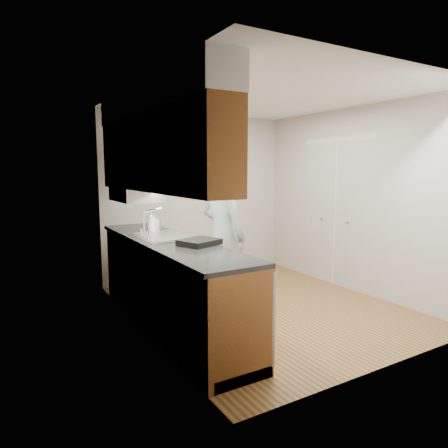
# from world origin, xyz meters

# --- Properties ---
(floor) EXTENTS (3.50, 3.50, 0.00)m
(floor) POSITION_xyz_m (0.00, 0.00, 0.00)
(floor) COLOR olive
(floor) RESTS_ON ground
(ceiling) EXTENTS (3.50, 3.50, 0.00)m
(ceiling) POSITION_xyz_m (0.00, 0.00, 2.50)
(ceiling) COLOR white
(ceiling) RESTS_ON wall_left
(wall_left) EXTENTS (0.02, 3.50, 2.50)m
(wall_left) POSITION_xyz_m (-1.50, 0.00, 1.25)
(wall_left) COLOR beige
(wall_left) RESTS_ON floor
(wall_right) EXTENTS (0.02, 3.50, 2.50)m
(wall_right) POSITION_xyz_m (1.50, 0.00, 1.25)
(wall_right) COLOR beige
(wall_right) RESTS_ON floor
(wall_back) EXTENTS (3.00, 0.02, 2.50)m
(wall_back) POSITION_xyz_m (0.00, 1.75, 1.25)
(wall_back) COLOR beige
(wall_back) RESTS_ON floor
(counter) EXTENTS (0.64, 2.80, 1.30)m
(counter) POSITION_xyz_m (-1.20, -0.00, 0.49)
(counter) COLOR brown
(counter) RESTS_ON floor
(upper_cabinets) EXTENTS (0.47, 2.80, 1.21)m
(upper_cabinets) POSITION_xyz_m (-1.33, 0.05, 1.95)
(upper_cabinets) COLOR brown
(upper_cabinets) RESTS_ON wall_left
(closet_door) EXTENTS (0.02, 1.22, 2.05)m
(closet_door) POSITION_xyz_m (1.49, 0.30, 1.02)
(closet_door) COLOR white
(closet_door) RESTS_ON wall_right
(floor_mat) EXTENTS (0.70, 0.96, 0.02)m
(floor_mat) POSITION_xyz_m (-0.50, 0.11, 0.01)
(floor_mat) COLOR #5F5F62
(floor_mat) RESTS_ON floor
(person) EXTENTS (0.63, 0.80, 2.02)m
(person) POSITION_xyz_m (-0.50, 0.11, 1.03)
(person) COLOR #8BA7AA
(person) RESTS_ON floor_mat
(soap_bottle_a) EXTENTS (0.12, 0.12, 0.25)m
(soap_bottle_a) POSITION_xyz_m (-1.18, 0.58, 1.06)
(soap_bottle_a) COLOR white
(soap_bottle_a) RESTS_ON counter
(soap_bottle_b) EXTENTS (0.12, 0.12, 0.19)m
(soap_bottle_b) POSITION_xyz_m (-1.11, 0.66, 1.04)
(soap_bottle_b) COLOR white
(soap_bottle_b) RESTS_ON counter
(steel_can) EXTENTS (0.08, 0.08, 0.11)m
(steel_can) POSITION_xyz_m (-1.03, 0.76, 1.00)
(steel_can) COLOR #A5A5AA
(steel_can) RESTS_ON counter
(dish_rack) EXTENTS (0.43, 0.40, 0.06)m
(dish_rack) POSITION_xyz_m (-1.06, -0.41, 0.97)
(dish_rack) COLOR black
(dish_rack) RESTS_ON counter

